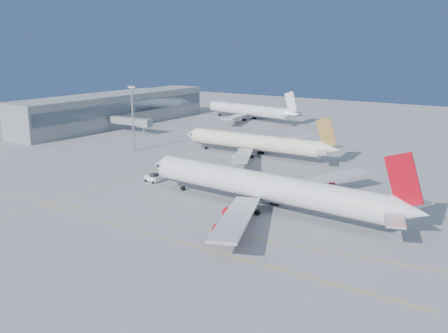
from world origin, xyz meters
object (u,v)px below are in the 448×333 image
at_px(airliner_third, 250,110).
at_px(light_mast, 133,113).
at_px(airliner_virgin, 267,187).
at_px(pushback_tug, 153,178).
at_px(airliner_etihad, 257,143).

relative_size(airliner_third, light_mast, 2.58).
distance_m(airliner_virgin, pushback_tug, 39.07).
height_order(airliner_etihad, pushback_tug, airliner_etihad).
relative_size(airliner_etihad, light_mast, 2.54).
xyz_separation_m(airliner_virgin, pushback_tug, (-38.66, 3.65, -4.27)).
bearing_deg(light_mast, airliner_etihad, 22.42).
xyz_separation_m(airliner_etihad, pushback_tug, (-7.62, -45.40, -3.60)).
height_order(airliner_virgin, airliner_etihad, airliner_virgin).
bearing_deg(airliner_etihad, pushback_tug, -100.24).
height_order(airliner_virgin, light_mast, light_mast).
bearing_deg(airliner_virgin, pushback_tug, 178.34).
bearing_deg(pushback_tug, airliner_third, 113.88).
height_order(pushback_tug, light_mast, light_mast).
bearing_deg(light_mast, airliner_virgin, -23.68).
bearing_deg(airliner_virgin, light_mast, 160.06).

